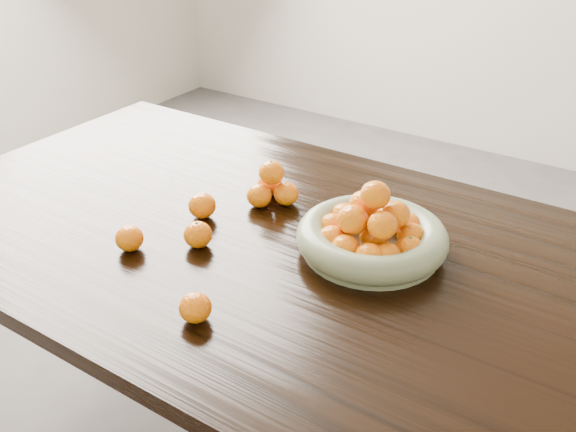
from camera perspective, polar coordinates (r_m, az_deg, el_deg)
The scene contains 7 objects.
dining_table at distance 1.44m, azimuth 1.83°, elevation -6.04°, with size 2.00×1.00×0.75m.
fruit_bowl at distance 1.37m, azimuth 7.43°, elevation -1.67°, with size 0.32×0.32×0.16m.
orange_pyramid at distance 1.56m, azimuth -1.47°, elevation 2.66°, with size 0.12×0.13×0.11m.
loose_orange_0 at distance 1.40m, azimuth -8.02°, elevation -1.65°, with size 0.06×0.06×0.06m, color orange.
loose_orange_1 at distance 1.41m, azimuth -13.92°, elevation -1.94°, with size 0.06×0.06×0.06m, color orange.
loose_orange_2 at distance 1.18m, azimuth -8.25°, elevation -8.07°, with size 0.06×0.06×0.06m, color orange.
loose_orange_3 at distance 1.51m, azimuth -7.65°, elevation 0.92°, with size 0.06×0.06×0.06m, color orange.
Camera 1 is at (0.61, -1.00, 1.49)m, focal length 40.00 mm.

